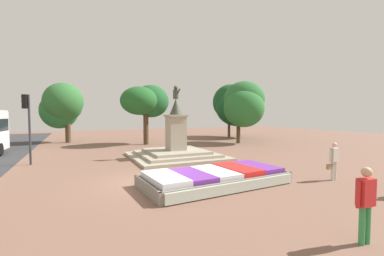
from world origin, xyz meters
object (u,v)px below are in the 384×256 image
(flower_planter, at_px, (216,178))
(pedestrian_with_handbag, at_px, (334,159))
(statue_monument, at_px, (176,147))
(traffic_light_mid_block, at_px, (27,116))
(pedestrian_near_planter, at_px, (366,200))

(flower_planter, relative_size, pedestrian_with_handbag, 3.72)
(statue_monument, height_order, traffic_light_mid_block, statue_monument)
(statue_monument, xyz_separation_m, traffic_light_mid_block, (-8.62, 1.17, 2.13))
(statue_monument, xyz_separation_m, pedestrian_with_handbag, (4.13, -8.52, 0.26))
(statue_monument, bearing_deg, traffic_light_mid_block, 172.27)
(statue_monument, height_order, pedestrian_with_handbag, statue_monument)
(statue_monument, bearing_deg, pedestrian_near_planter, -91.69)
(flower_planter, xyz_separation_m, pedestrian_near_planter, (0.58, -5.60, 0.72))
(traffic_light_mid_block, xyz_separation_m, pedestrian_near_planter, (8.25, -13.75, -1.80))
(pedestrian_near_planter, bearing_deg, pedestrian_with_handbag, 42.07)
(traffic_light_mid_block, distance_m, pedestrian_near_planter, 16.13)
(traffic_light_mid_block, relative_size, pedestrian_near_planter, 2.32)
(flower_planter, height_order, traffic_light_mid_block, traffic_light_mid_block)
(flower_planter, height_order, statue_monument, statue_monument)
(flower_planter, bearing_deg, traffic_light_mid_block, 133.28)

